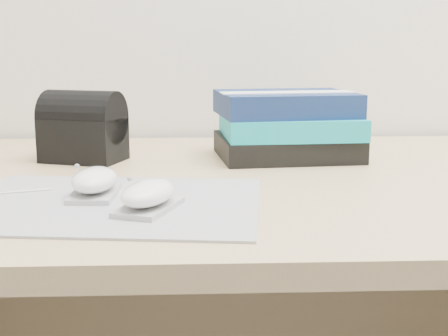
{
  "coord_description": "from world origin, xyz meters",
  "views": [
    {
      "loc": [
        -0.11,
        0.62,
        0.93
      ],
      "look_at": [
        -0.07,
        1.44,
        0.77
      ],
      "focal_mm": 50.0,
      "sensor_mm": 36.0,
      "label": 1
    }
  ],
  "objects_px": {
    "desk": "(261,298)",
    "book_stack": "(287,125)",
    "mouse_front": "(148,195)",
    "mouse_rear": "(94,182)",
    "pouch": "(83,127)"
  },
  "relations": [
    {
      "from": "mouse_rear",
      "to": "book_stack",
      "type": "relative_size",
      "value": 0.41
    },
    {
      "from": "mouse_front",
      "to": "mouse_rear",
      "type": "bearing_deg",
      "value": 135.86
    },
    {
      "from": "mouse_rear",
      "to": "pouch",
      "type": "height_order",
      "value": "pouch"
    },
    {
      "from": "mouse_rear",
      "to": "pouch",
      "type": "xyz_separation_m",
      "value": [
        -0.06,
        0.27,
        0.04
      ]
    },
    {
      "from": "pouch",
      "to": "desk",
      "type": "bearing_deg",
      "value": -12.65
    },
    {
      "from": "desk",
      "to": "pouch",
      "type": "xyz_separation_m",
      "value": [
        -0.31,
        0.07,
        0.29
      ]
    },
    {
      "from": "desk",
      "to": "mouse_front",
      "type": "height_order",
      "value": "mouse_front"
    },
    {
      "from": "desk",
      "to": "book_stack",
      "type": "bearing_deg",
      "value": 59.63
    },
    {
      "from": "desk",
      "to": "pouch",
      "type": "height_order",
      "value": "pouch"
    },
    {
      "from": "book_stack",
      "to": "pouch",
      "type": "distance_m",
      "value": 0.36
    },
    {
      "from": "mouse_rear",
      "to": "pouch",
      "type": "distance_m",
      "value": 0.28
    },
    {
      "from": "mouse_rear",
      "to": "book_stack",
      "type": "xyz_separation_m",
      "value": [
        0.3,
        0.29,
        0.04
      ]
    },
    {
      "from": "mouse_rear",
      "to": "book_stack",
      "type": "bearing_deg",
      "value": 44.4
    },
    {
      "from": "desk",
      "to": "book_stack",
      "type": "distance_m",
      "value": 0.31
    },
    {
      "from": "desk",
      "to": "mouse_rear",
      "type": "relative_size",
      "value": 14.99
    }
  ]
}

